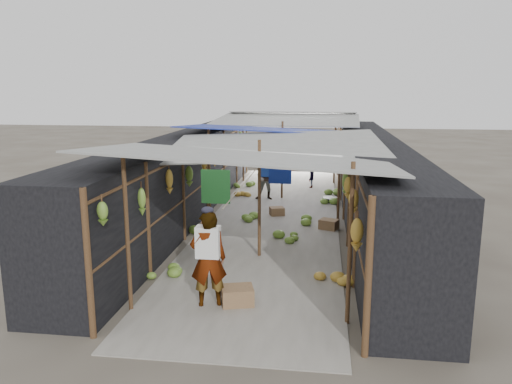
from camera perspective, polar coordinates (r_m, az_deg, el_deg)
The scene contains 14 objects.
ground at distance 8.46m, azimuth -2.30°, elevation -13.97°, with size 80.00×80.00×0.00m, color #6B6356.
aisle_slab at distance 14.53m, azimuth 2.13°, elevation -2.82°, with size 3.60×16.00×0.02m, color #9E998E.
stall_left at distance 14.79m, azimuth -8.31°, elevation 1.84°, with size 1.40×15.00×2.30m, color black.
stall_right at distance 14.29m, azimuth 13.01°, elevation 1.32°, with size 1.40×15.00×2.30m, color black.
crate_near at distance 8.78m, azimuth -2.12°, elevation -11.79°, with size 0.54×0.43×0.32m, color #95704C.
crate_mid at distance 13.34m, azimuth 8.32°, elevation -3.70°, with size 0.46×0.37×0.28m, color #95704C.
crate_back at distance 14.63m, azimuth 2.41°, elevation -2.24°, with size 0.40×0.33×0.26m, color #95704C.
black_basin at distance 16.54m, azimuth 8.51°, elevation -0.88°, with size 0.54×0.54×0.16m, color black.
vendor_elderly at distance 8.54m, azimuth -5.46°, elevation -7.64°, with size 0.61×0.40×1.68m, color white.
shopper_blue at distance 16.60m, azimuth 1.18°, elevation 1.70°, with size 0.74×0.58×1.53m, color navy.
vendor_seated at distance 18.72m, azimuth 6.28°, elevation 1.87°, with size 0.61×0.35×0.94m, color #49443F.
market_canopy at distance 14.45m, azimuth 2.44°, elevation 6.75°, with size 5.62×15.20×2.77m.
hanging_bananas at distance 14.20m, azimuth 2.29°, elevation 3.53°, with size 3.95×14.29×0.80m.
floor_bananas at distance 14.32m, azimuth 2.55°, elevation -2.45°, with size 4.01×9.78×0.35m.
Camera 1 is at (1.34, -7.50, 3.68)m, focal length 35.00 mm.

